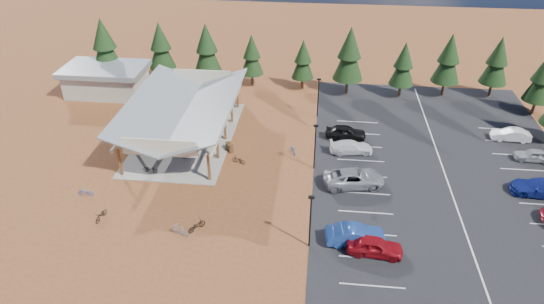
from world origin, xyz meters
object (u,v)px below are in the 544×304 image
object	(u,v)px
bike_3	(174,113)
car_0	(375,246)
trash_bin_1	(231,149)
car_4	(346,132)
car_9	(511,135)
bike_10	(86,192)
bike_12	(197,225)
outbuilding	(106,79)
car_3	(351,147)
lamp_post_1	(315,144)
trash_bin_0	(228,146)
bike_5	(199,141)
bike_7	(215,106)
bike_4	(190,154)
car_8	(533,155)
bike_2	(186,122)
bike_8	(101,215)
lamp_post_0	(310,218)
bike_1	(168,145)
bike_13	(180,230)
car_2	(354,178)
car_1	(355,235)
bike_0	(150,169)
car_7	(541,188)
bike_6	(219,125)
lamp_post_2	(318,95)
bike_pavilion	(184,108)

from	to	relation	value
bike_3	car_0	size ratio (longest dim) A/B	0.34
trash_bin_1	car_4	xyz separation A→B (m)	(12.67, 4.47, 0.38)
car_4	car_9	size ratio (longest dim) A/B	1.08
bike_10	bike_12	xyz separation A→B (m)	(11.84, -3.76, 0.07)
outbuilding	car_3	size ratio (longest dim) A/B	2.34
lamp_post_1	trash_bin_0	size ratio (longest dim) A/B	5.71
car_4	lamp_post_1	bearing A→B (deg)	152.52
bike_5	bike_7	distance (m)	8.87
trash_bin_1	bike_4	xyz separation A→B (m)	(-4.10, -1.89, 0.13)
car_3	car_8	xyz separation A→B (m)	(19.35, 0.44, -0.02)
trash_bin_1	car_8	size ratio (longest dim) A/B	0.23
bike_2	car_3	size ratio (longest dim) A/B	0.35
car_9	bike_8	bearing A→B (deg)	-62.11
lamp_post_0	bike_10	world-z (taller)	lamp_post_0
trash_bin_0	car_4	bearing A→B (deg)	16.74
lamp_post_0	bike_3	xyz separation A→B (m)	(-17.88, 21.76, -2.41)
bike_1	bike_5	world-z (taller)	bike_1
bike_5	bike_13	distance (m)	15.37
car_2	car_3	size ratio (longest dim) A/B	1.28
bike_10	car_2	bearing A→B (deg)	97.83
bike_8	bike_3	bearing A→B (deg)	95.09
bike_8	car_0	world-z (taller)	car_0
lamp_post_0	bike_1	distance (m)	21.75
car_1	car_3	xyz separation A→B (m)	(0.12, 14.81, -0.14)
lamp_post_1	bike_4	world-z (taller)	lamp_post_1
bike_4	lamp_post_0	bearing A→B (deg)	-151.36
bike_0	car_4	size ratio (longest dim) A/B	0.34
bike_8	car_9	size ratio (longest dim) A/B	0.42
bike_8	bike_10	xyz separation A→B (m)	(-2.95, 3.25, -0.06)
bike_8	car_1	distance (m)	22.60
car_4	bike_13	bearing A→B (deg)	141.34
bike_5	bike_3	bearing A→B (deg)	20.25
outbuilding	bike_12	xyz separation A→B (m)	(19.14, -27.01, -1.55)
bike_2	car_7	distance (m)	39.01
bike_10	car_4	world-z (taller)	car_4
trash_bin_1	bike_6	xyz separation A→B (m)	(-2.38, 5.07, 0.13)
car_7	trash_bin_1	bearing A→B (deg)	-91.51
outbuilding	lamp_post_2	world-z (taller)	lamp_post_2
bike_pavilion	bike_12	world-z (taller)	bike_pavilion
car_0	bike_8	bearing A→B (deg)	89.77
lamp_post_1	bike_13	world-z (taller)	lamp_post_1
bike_4	bike_13	distance (m)	12.44
bike_2	car_9	xyz separation A→B (m)	(38.10, 0.61, 0.21)
bike_6	car_8	world-z (taller)	car_8
lamp_post_1	bike_3	world-z (taller)	lamp_post_1
trash_bin_0	trash_bin_1	bearing A→B (deg)	-54.01
outbuilding	lamp_post_0	world-z (taller)	lamp_post_0
bike_pavilion	car_2	size ratio (longest dim) A/B	3.22
bike_13	car_8	world-z (taller)	car_8
car_8	car_9	bearing A→B (deg)	-163.61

